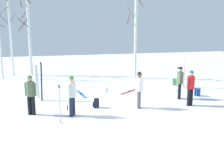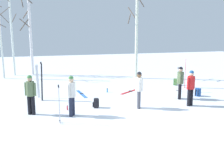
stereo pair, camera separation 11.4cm
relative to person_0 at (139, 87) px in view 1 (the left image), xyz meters
The scene contains 21 objects.
ground_plane 1.32m from the person_0, 114.93° to the right, with size 60.00×60.00×0.00m, color white.
person_0 is the anchor object (origin of this frame).
person_1 4.78m from the person_0, behind, with size 0.47×0.34×1.72m.
person_2 2.89m from the person_0, 18.19° to the left, with size 0.34×0.45×1.72m.
person_3 2.53m from the person_0, ahead, with size 0.50×0.34×1.72m.
person_4 3.14m from the person_0, behind, with size 0.36×0.43×1.72m.
ski_pair_planted_0 5.69m from the person_0, 35.52° to the left, with size 0.10×0.15×1.87m.
ski_pair_planted_1 5.05m from the person_0, 145.80° to the left, with size 0.14×0.22×2.00m.
ski_pair_planted_2 5.57m from the person_0, 141.60° to the left, with size 0.18×0.08×1.80m.
ski_pair_lying_0 3.51m from the person_0, 75.27° to the left, with size 1.55×1.16×0.05m.
ski_pair_lying_1 4.17m from the person_0, 119.55° to the left, with size 0.28×1.93×0.05m.
ski_poles_0 3.85m from the person_0, 165.79° to the right, with size 0.07×0.27×1.51m.
ski_poles_1 4.29m from the person_0, 34.06° to the left, with size 0.07×0.20×1.47m.
backpack_0 6.14m from the person_0, 42.66° to the left, with size 0.34×0.35×0.44m.
backpack_1 2.13m from the person_0, 160.38° to the left, with size 0.33×0.31×0.44m.
backpack_2 4.26m from the person_0, 15.36° to the left, with size 0.34×0.32×0.44m.
water_bottle_0 3.63m from the person_0, 97.73° to the left, with size 0.07×0.07×0.25m.
water_bottle_1 3.40m from the person_0, 168.20° to the left, with size 0.06×0.06×0.23m.
birch_tree_1 13.41m from the person_0, 116.86° to the left, with size 1.38×1.38×7.10m.
birch_tree_2 12.75m from the person_0, 111.35° to the left, with size 1.12×1.62×6.61m.
birch_tree_3 8.47m from the person_0, 68.12° to the left, with size 1.36×1.36×7.27m.
Camera 1 is at (-4.43, -9.74, 3.45)m, focal length 41.18 mm.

